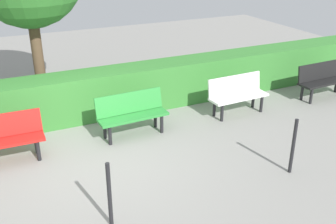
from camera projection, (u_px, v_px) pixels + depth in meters
ground_plane at (95, 162)px, 7.11m from camera, size 22.02×22.02×0.00m
bench_black at (324, 78)px, 9.83m from camera, size 1.51×0.51×0.86m
bench_white at (237, 93)px, 8.91m from camera, size 1.40×0.50×0.86m
bench_green at (132, 112)px, 7.94m from camera, size 1.44×0.52×0.86m
bench_red at (0, 137)px, 6.95m from camera, size 1.48×0.50×0.86m
hedge_row at (118, 91)px, 8.97m from camera, size 18.02×0.79×1.01m
railing_post_mid at (293, 146)px, 6.61m from camera, size 0.06×0.06×1.00m
railing_post_far at (109, 195)px, 5.37m from camera, size 0.06×0.06×1.00m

